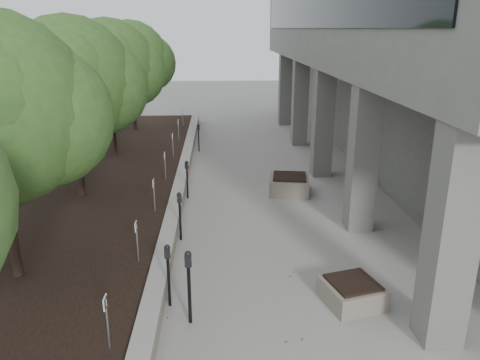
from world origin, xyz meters
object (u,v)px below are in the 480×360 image
object	(u,v)px
crabapple_tree_5	(131,76)
parking_meter_2	(169,276)
parking_meter_3	(180,216)
planter_back	(289,184)
parking_meter_4	(187,180)
crabapple_tree_3	(73,109)
crabapple_tree_4	(110,88)
parking_meter_1	(189,287)
planter_front	(352,292)
parking_meter_5	(199,138)

from	to	relation	value
crabapple_tree_5	parking_meter_2	world-z (taller)	crabapple_tree_5
parking_meter_3	planter_back	size ratio (longest dim) A/B	1.02
parking_meter_4	crabapple_tree_3	bearing A→B (deg)	-148.59
crabapple_tree_5	planter_back	world-z (taller)	crabapple_tree_5
crabapple_tree_3	crabapple_tree_4	bearing A→B (deg)	90.00
crabapple_tree_3	parking_meter_1	xyz separation A→B (m)	(3.70, -6.30, -2.36)
crabapple_tree_3	parking_meter_4	size ratio (longest dim) A/B	4.18
parking_meter_2	planter_back	size ratio (longest dim) A/B	1.04
crabapple_tree_3	parking_meter_3	distance (m)	4.82
parking_meter_3	parking_meter_4	distance (m)	3.20
parking_meter_2	planter_front	distance (m)	3.75
parking_meter_5	planter_front	size ratio (longest dim) A/B	1.17
parking_meter_1	planter_front	xyz separation A→B (m)	(3.28, 0.51, -0.51)
crabapple_tree_3	parking_meter_5	world-z (taller)	crabapple_tree_3
parking_meter_1	parking_meter_2	world-z (taller)	parking_meter_1
crabapple_tree_4	parking_meter_2	size ratio (longest dim) A/B	3.97
parking_meter_1	parking_meter_2	distance (m)	0.75
parking_meter_2	parking_meter_5	bearing A→B (deg)	87.20
parking_meter_2	parking_meter_4	size ratio (longest dim) A/B	1.05
parking_meter_3	planter_front	bearing A→B (deg)	-59.35
parking_meter_3	parking_meter_2	bearing A→B (deg)	-108.69
planter_back	parking_meter_1	bearing A→B (deg)	-112.30
parking_meter_2	planter_back	bearing A→B (deg)	60.74
crabapple_tree_4	parking_meter_2	bearing A→B (deg)	-73.10
crabapple_tree_5	parking_meter_3	bearing A→B (deg)	-75.52
parking_meter_5	planter_back	xyz separation A→B (m)	(3.30, -5.81, -0.33)
planter_back	crabapple_tree_3	bearing A→B (deg)	-171.30
parking_meter_2	parking_meter_3	size ratio (longest dim) A/B	1.01
planter_back	crabapple_tree_5	bearing A→B (deg)	126.75
crabapple_tree_3	planter_front	size ratio (longest dim) A/B	5.03
crabapple_tree_5	parking_meter_1	size ratio (longest dim) A/B	3.57
parking_meter_5	parking_meter_1	bearing A→B (deg)	-95.30
crabapple_tree_3	parking_meter_3	world-z (taller)	crabapple_tree_3
crabapple_tree_3	parking_meter_3	size ratio (longest dim) A/B	4.03
parking_meter_3	planter_back	world-z (taller)	parking_meter_3
parking_meter_2	planter_back	distance (m)	7.57
planter_front	crabapple_tree_4	bearing A→B (deg)	122.91
crabapple_tree_5	planter_back	xyz separation A→B (m)	(6.70, -8.97, -2.81)
crabapple_tree_3	parking_meter_5	xyz separation A→B (m)	(3.41, 6.84, -2.49)
parking_meter_3	parking_meter_5	xyz separation A→B (m)	(0.16, 9.42, -0.04)
parking_meter_2	planter_front	size ratio (longest dim) A/B	1.27
parking_meter_1	planter_back	bearing A→B (deg)	67.30
parking_meter_4	crabapple_tree_4	bearing A→B (deg)	147.20
parking_meter_1	parking_meter_2	xyz separation A→B (m)	(-0.45, 0.60, -0.08)
parking_meter_3	planter_back	xyz separation A→B (m)	(3.45, 3.61, -0.37)
crabapple_tree_5	parking_meter_2	xyz separation A→B (m)	(3.25, -15.70, -2.44)
crabapple_tree_4	parking_meter_2	xyz separation A→B (m)	(3.25, -10.70, -2.44)
crabapple_tree_5	planter_front	distance (m)	17.49
crabapple_tree_4	parking_meter_3	world-z (taller)	crabapple_tree_4
parking_meter_1	parking_meter_3	bearing A→B (deg)	96.47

